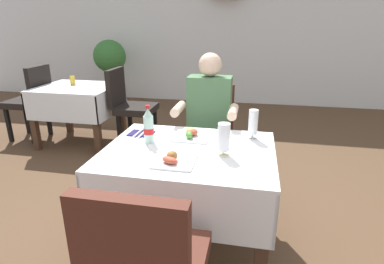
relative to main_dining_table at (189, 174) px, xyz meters
The scene contains 16 objects.
ground_plane 0.57m from the main_dining_table, 103.09° to the right, with size 11.00×11.00×0.00m, color brown.
back_wall 4.40m from the main_dining_table, 90.33° to the left, with size 11.00×0.12×3.16m, color white.
main_dining_table is the anchor object (origin of this frame).
chair_far_diner_seat 0.82m from the main_dining_table, 90.00° to the left, with size 0.44×0.50×0.97m.
seated_diner_far 0.72m from the main_dining_table, 88.58° to the left, with size 0.50×0.46×1.26m.
plate_near_camera 0.29m from the main_dining_table, 101.99° to the right, with size 0.23×0.23×0.07m.
plate_far_diner 0.29m from the main_dining_table, 96.45° to the left, with size 0.24×0.24×0.06m.
beer_glass_left 0.55m from the main_dining_table, 34.58° to the left, with size 0.07×0.07×0.21m.
beer_glass_middle 0.36m from the main_dining_table, 13.22° to the right, with size 0.07×0.07×0.20m.
cola_bottle_primary 0.41m from the main_dining_table, 167.51° to the left, with size 0.07×0.07×0.25m.
napkin_cutlery_set 0.48m from the main_dining_table, 152.08° to the left, with size 0.17×0.19×0.01m.
background_dining_table 2.46m from the main_dining_table, 136.30° to the left, with size 0.94×0.82×0.74m.
background_chair_left 2.98m from the main_dining_table, 145.32° to the left, with size 0.50×0.44×0.97m.
background_chair_right 2.02m from the main_dining_table, 122.95° to the left, with size 0.50×0.44×0.97m.
background_table_tumbler 2.61m from the main_dining_table, 136.41° to the left, with size 0.06×0.06×0.11m, color gold.
potted_plant_corner 4.30m from the main_dining_table, 121.63° to the left, with size 0.59×0.59×1.19m.
Camera 1 is at (0.40, -1.67, 1.49)m, focal length 29.18 mm.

